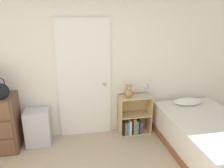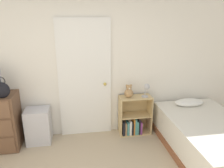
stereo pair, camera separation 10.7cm
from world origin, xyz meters
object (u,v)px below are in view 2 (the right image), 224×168
storage_bin (38,126)px  desk_lamp (146,88)px  teddy_bear (129,92)px  bed (209,138)px  bookshelf (133,120)px  handbag (2,90)px

storage_bin → desk_lamp: size_ratio=2.45×
storage_bin → teddy_bear: teddy_bear is taller
storage_bin → bed: bed is taller
desk_lamp → bed: 1.26m
bookshelf → desk_lamp: size_ratio=2.90×
bookshelf → desk_lamp: desk_lamp is taller
storage_bin → desk_lamp: 1.97m
storage_bin → handbag: bearing=-152.1°
teddy_bear → bed: (1.10, -0.81, -0.55)m
desk_lamp → storage_bin: bearing=179.5°
teddy_bear → bed: teddy_bear is taller
storage_bin → bookshelf: size_ratio=0.85×
handbag → desk_lamp: (2.30, 0.20, -0.17)m
bed → desk_lamp: bearing=136.0°
handbag → storage_bin: handbag is taller
handbag → bookshelf: bearing=6.6°
storage_bin → bed: (2.68, -0.78, -0.03)m
desk_lamp → bookshelf: bearing=169.2°
storage_bin → teddy_bear: bearing=1.0°
handbag → desk_lamp: bearing=5.1°
storage_bin → teddy_bear: size_ratio=2.55×
handbag → storage_bin: 0.88m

